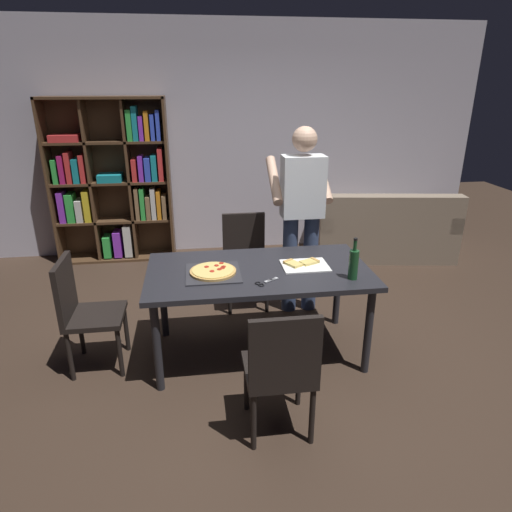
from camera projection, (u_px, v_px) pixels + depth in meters
name	position (u px, v px, depth m)	size (l,w,h in m)	color
ground_plane	(258.00, 351.00, 3.72)	(12.00, 12.00, 0.00)	#38281E
back_wall	(229.00, 141.00, 5.61)	(6.40, 0.10, 2.80)	#BCB7C6
dining_table	(259.00, 278.00, 3.48)	(1.72, 0.92, 0.75)	#232328
chair_near_camera	(281.00, 367.00, 2.67)	(0.42, 0.42, 0.90)	black
chair_far_side	(245.00, 254.00, 4.41)	(0.42, 0.42, 0.90)	black
chair_left_end	(83.00, 308.00, 3.36)	(0.42, 0.42, 0.90)	black
couch	(383.00, 233.00, 5.69)	(1.81, 1.09, 0.85)	gray
bookshelf	(114.00, 182.00, 5.38)	(1.40, 0.35, 1.95)	#513823
person_serving_pizza	(302.00, 211.00, 4.09)	(0.55, 0.54, 1.75)	#38476B
pepperoni_pizza_on_tray	(213.00, 272.00, 3.36)	(0.41, 0.41, 0.04)	#2D2D33
pizza_slices_on_towel	(304.00, 264.00, 3.51)	(0.36, 0.28, 0.03)	white
wine_bottle	(354.00, 264.00, 3.24)	(0.07, 0.07, 0.32)	#194723
kitchen_scissors	(264.00, 282.00, 3.21)	(0.19, 0.14, 0.01)	silver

